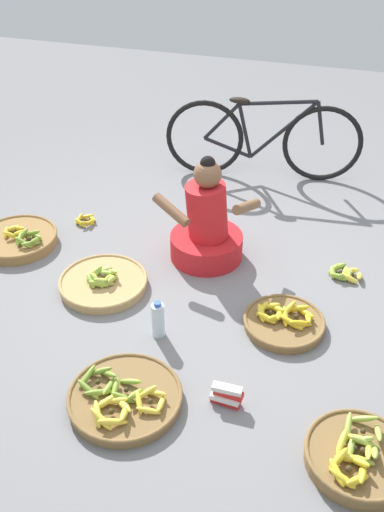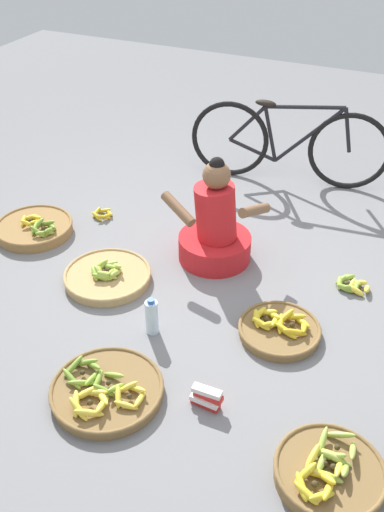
% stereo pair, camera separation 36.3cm
% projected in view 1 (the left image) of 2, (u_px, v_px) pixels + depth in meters
% --- Properties ---
extents(ground_plane, '(10.00, 10.00, 0.00)m').
position_uv_depth(ground_plane, '(201.00, 281.00, 3.99)').
color(ground_plane, slate).
extents(vendor_woman_front, '(0.70, 0.54, 0.79)m').
position_uv_depth(vendor_woman_front, '(207.00, 227.00, 4.09)').
color(vendor_woman_front, red).
rests_on(vendor_woman_front, ground).
extents(bicycle_leaning, '(1.69, 0.34, 0.73)m').
position_uv_depth(bicycle_leaning, '(263.00, 139.00, 5.05)').
color(bicycle_leaning, black).
rests_on(bicycle_leaning, ground).
extents(banana_basket_mid_right, '(0.62, 0.62, 0.14)m').
position_uv_depth(banana_basket_mid_right, '(124.00, 397.00, 3.11)').
color(banana_basket_mid_right, brown).
rests_on(banana_basket_mid_right, ground).
extents(banana_basket_back_center, '(0.51, 0.51, 0.14)m').
position_uv_depth(banana_basket_back_center, '(284.00, 321.00, 3.60)').
color(banana_basket_back_center, brown).
rests_on(banana_basket_back_center, ground).
extents(banana_basket_front_left, '(0.53, 0.53, 0.16)m').
position_uv_depth(banana_basket_front_left, '(358.00, 456.00, 2.79)').
color(banana_basket_front_left, brown).
rests_on(banana_basket_front_left, ground).
extents(banana_basket_mid_left, '(0.59, 0.59, 0.16)m').
position_uv_depth(banana_basket_mid_left, '(18.00, 239.00, 4.34)').
color(banana_basket_mid_left, olive).
rests_on(banana_basket_mid_left, ground).
extents(banana_basket_back_left, '(0.60, 0.60, 0.14)m').
position_uv_depth(banana_basket_back_left, '(103.00, 282.00, 3.92)').
color(banana_basket_back_left, tan).
rests_on(banana_basket_back_left, ground).
extents(loose_bananas_front_right, '(0.25, 0.19, 0.08)m').
position_uv_depth(loose_bananas_front_right, '(344.00, 273.00, 4.03)').
color(loose_bananas_front_right, yellow).
rests_on(loose_bananas_front_right, ground).
extents(loose_bananas_back_right, '(0.18, 0.19, 0.07)m').
position_uv_depth(loose_bananas_back_right, '(86.00, 220.00, 4.59)').
color(loose_bananas_back_right, gold).
rests_on(loose_bananas_back_right, ground).
extents(water_bottle, '(0.08, 0.08, 0.25)m').
position_uv_depth(water_bottle, '(158.00, 320.00, 3.50)').
color(water_bottle, silver).
rests_on(water_bottle, ground).
extents(packet_carton_stack, '(0.18, 0.07, 0.12)m').
position_uv_depth(packet_carton_stack, '(227.00, 395.00, 3.09)').
color(packet_carton_stack, red).
rests_on(packet_carton_stack, ground).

